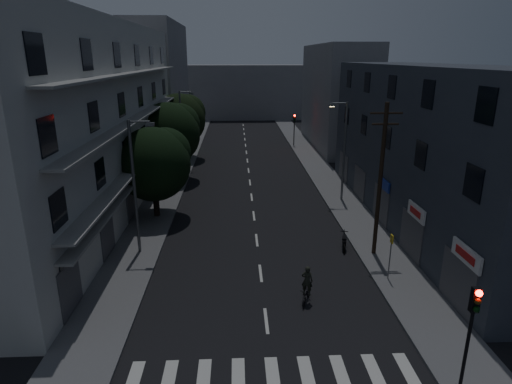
{
  "coord_description": "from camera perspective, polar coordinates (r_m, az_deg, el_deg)",
  "views": [
    {
      "loc": [
        -1.25,
        -14.77,
        11.51
      ],
      "look_at": [
        0.0,
        12.0,
        3.0
      ],
      "focal_mm": 30.0,
      "sensor_mm": 36.0,
      "label": 1
    }
  ],
  "objects": [
    {
      "name": "bus_stop_sign",
      "position": [
        23.68,
        17.53,
        -7.23
      ],
      "size": [
        0.06,
        0.35,
        2.52
      ],
      "color": "#595B60",
      "rests_on": "sidewalk_right"
    },
    {
      "name": "sidewalk_left",
      "position": [
        41.85,
        -11.16,
        1.42
      ],
      "size": [
        3.0,
        90.0,
        0.15
      ],
      "primitive_type": "cube",
      "color": "#565659",
      "rests_on": "ground"
    },
    {
      "name": "cyclist",
      "position": [
        21.51,
        6.78,
        -12.84
      ],
      "size": [
        1.04,
        1.61,
        1.93
      ],
      "rotation": [
        0.0,
        0.0,
        -0.36
      ],
      "color": "black",
      "rests_on": "ground"
    },
    {
      "name": "ground",
      "position": [
        41.42,
        -0.84,
        1.48
      ],
      "size": [
        160.0,
        160.0,
        0.0
      ],
      "primitive_type": "plane",
      "color": "black",
      "rests_on": "ground"
    },
    {
      "name": "tree_far",
      "position": [
        50.33,
        -10.16,
        9.69
      ],
      "size": [
        6.01,
        6.01,
        7.43
      ],
      "color": "black",
      "rests_on": "sidewalk_left"
    },
    {
      "name": "lane_markings",
      "position": [
        47.45,
        -1.09,
        3.58
      ],
      "size": [
        0.15,
        60.5,
        0.01
      ],
      "color": "beige",
      "rests_on": "ground"
    },
    {
      "name": "sidewalk_right",
      "position": [
        42.29,
        9.37,
        1.69
      ],
      "size": [
        3.0,
        90.0,
        0.15
      ],
      "primitive_type": "cube",
      "color": "#565659",
      "rests_on": "ground"
    },
    {
      "name": "traffic_signal_far_right",
      "position": [
        57.36,
        5.14,
        9.11
      ],
      "size": [
        0.28,
        0.37,
        4.1
      ],
      "color": "black",
      "rests_on": "sidewalk_right"
    },
    {
      "name": "motorcycle",
      "position": [
        27.41,
        11.65,
        -6.61
      ],
      "size": [
        0.59,
        1.69,
        1.09
      ],
      "rotation": [
        0.0,
        0.0,
        -0.21
      ],
      "color": "black",
      "rests_on": "ground"
    },
    {
      "name": "street_lamp_right",
      "position": [
        35.2,
        11.55,
        5.94
      ],
      "size": [
        1.51,
        0.25,
        8.0
      ],
      "color": "slate",
      "rests_on": "sidewalk_right"
    },
    {
      "name": "utility_pole",
      "position": [
        25.53,
        16.26,
        1.82
      ],
      "size": [
        1.8,
        0.24,
        9.0
      ],
      "color": "black",
      "rests_on": "sidewalk_right"
    },
    {
      "name": "street_lamp_left_near",
      "position": [
        25.8,
        -15.74,
        1.4
      ],
      "size": [
        1.51,
        0.25,
        8.0
      ],
      "color": "#55585C",
      "rests_on": "sidewalk_left"
    },
    {
      "name": "traffic_signal_near",
      "position": [
        16.67,
        26.91,
        -14.81
      ],
      "size": [
        0.28,
        0.37,
        4.1
      ],
      "color": "black",
      "rests_on": "sidewalk_right"
    },
    {
      "name": "street_lamp_left_far",
      "position": [
        46.3,
        -9.81,
        8.78
      ],
      "size": [
        1.51,
        0.25,
        8.0
      ],
      "color": "slate",
      "rests_on": "sidewalk_left"
    },
    {
      "name": "building_far_end",
      "position": [
        85.03,
        -1.87,
        13.21
      ],
      "size": [
        24.0,
        8.0,
        10.0
      ],
      "primitive_type": "cube",
      "color": "slate",
      "rests_on": "ground"
    },
    {
      "name": "building_far_left",
      "position": [
        63.78,
        -12.76,
        14.04
      ],
      "size": [
        6.0,
        20.0,
        16.0
      ],
      "primitive_type": "cube",
      "color": "slate",
      "rests_on": "ground"
    },
    {
      "name": "building_far_right",
      "position": [
        58.51,
        10.68,
        12.41
      ],
      "size": [
        6.0,
        20.0,
        13.0
      ],
      "primitive_type": "cube",
      "color": "slate",
      "rests_on": "ground"
    },
    {
      "name": "tree_near",
      "position": [
        31.77,
        -13.43,
        4.0
      ],
      "size": [
        5.37,
        5.37,
        6.62
      ],
      "color": "black",
      "rests_on": "sidewalk_left"
    },
    {
      "name": "building_left",
      "position": [
        34.77,
        -20.89,
        9.02
      ],
      "size": [
        7.0,
        36.0,
        14.0
      ],
      "color": "#B2B2AD",
      "rests_on": "ground"
    },
    {
      "name": "building_right",
      "position": [
        32.23,
        21.75,
        5.61
      ],
      "size": [
        6.19,
        28.0,
        11.0
      ],
      "color": "#2B313B",
      "rests_on": "ground"
    },
    {
      "name": "traffic_signal_far_left",
      "position": [
        56.55,
        -7.96,
        8.9
      ],
      "size": [
        0.28,
        0.37,
        4.1
      ],
      "color": "black",
      "rests_on": "sidewalk_left"
    },
    {
      "name": "tree_mid",
      "position": [
        41.45,
        -11.54,
        7.87
      ],
      "size": [
        5.98,
        5.98,
        7.36
      ],
      "color": "black",
      "rests_on": "sidewalk_left"
    }
  ]
}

